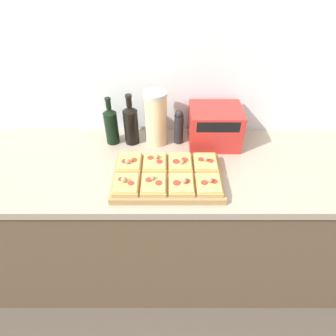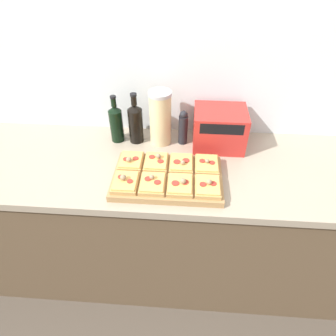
# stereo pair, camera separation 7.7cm
# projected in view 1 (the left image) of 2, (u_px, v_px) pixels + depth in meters

# --- Properties ---
(ground_plane) EXTENTS (12.00, 12.00, 0.00)m
(ground_plane) POSITION_uv_depth(u_px,v_px,m) (165.00, 308.00, 1.85)
(ground_plane) COLOR #4C4238
(wall_back) EXTENTS (6.00, 0.06, 2.50)m
(wall_back) POSITION_uv_depth(u_px,v_px,m) (164.00, 68.00, 1.56)
(wall_back) COLOR silver
(wall_back) RESTS_ON ground_plane
(kitchen_counter) EXTENTS (2.63, 0.67, 0.89)m
(kitchen_counter) POSITION_uv_depth(u_px,v_px,m) (165.00, 221.00, 1.81)
(kitchen_counter) COLOR brown
(kitchen_counter) RESTS_ON ground_plane
(cutting_board) EXTENTS (0.51, 0.32, 0.03)m
(cutting_board) POSITION_uv_depth(u_px,v_px,m) (168.00, 178.00, 1.42)
(cutting_board) COLOR #A37A4C
(cutting_board) RESTS_ON kitchen_counter
(pizza_slice_back_left) EXTENTS (0.11, 0.14, 0.05)m
(pizza_slice_back_left) POSITION_uv_depth(u_px,v_px,m) (130.00, 163.00, 1.46)
(pizza_slice_back_left) COLOR tan
(pizza_slice_back_left) RESTS_ON cutting_board
(pizza_slice_back_midleft) EXTENTS (0.11, 0.14, 0.05)m
(pizza_slice_back_midleft) POSITION_uv_depth(u_px,v_px,m) (155.00, 163.00, 1.46)
(pizza_slice_back_midleft) COLOR tan
(pizza_slice_back_midleft) RESTS_ON cutting_board
(pizza_slice_back_midright) EXTENTS (0.11, 0.14, 0.05)m
(pizza_slice_back_midright) POSITION_uv_depth(u_px,v_px,m) (181.00, 163.00, 1.46)
(pizza_slice_back_midright) COLOR tan
(pizza_slice_back_midright) RESTS_ON cutting_board
(pizza_slice_back_right) EXTENTS (0.11, 0.14, 0.05)m
(pizza_slice_back_right) POSITION_uv_depth(u_px,v_px,m) (206.00, 163.00, 1.46)
(pizza_slice_back_right) COLOR tan
(pizza_slice_back_right) RESTS_ON cutting_board
(pizza_slice_front_left) EXTENTS (0.11, 0.14, 0.06)m
(pizza_slice_front_left) POSITION_uv_depth(u_px,v_px,m) (127.00, 184.00, 1.34)
(pizza_slice_front_left) COLOR tan
(pizza_slice_front_left) RESTS_ON cutting_board
(pizza_slice_front_midleft) EXTENTS (0.11, 0.14, 0.05)m
(pizza_slice_front_midleft) POSITION_uv_depth(u_px,v_px,m) (154.00, 184.00, 1.34)
(pizza_slice_front_midleft) COLOR tan
(pizza_slice_front_midleft) RESTS_ON cutting_board
(pizza_slice_front_midright) EXTENTS (0.11, 0.14, 0.05)m
(pizza_slice_front_midright) POSITION_uv_depth(u_px,v_px,m) (182.00, 184.00, 1.34)
(pizza_slice_front_midright) COLOR tan
(pizza_slice_front_midright) RESTS_ON cutting_board
(pizza_slice_front_right) EXTENTS (0.11, 0.14, 0.05)m
(pizza_slice_front_right) POSITION_uv_depth(u_px,v_px,m) (209.00, 184.00, 1.34)
(pizza_slice_front_right) COLOR tan
(pizza_slice_front_right) RESTS_ON cutting_board
(olive_oil_bottle) EXTENTS (0.07, 0.07, 0.27)m
(olive_oil_bottle) POSITION_uv_depth(u_px,v_px,m) (112.00, 125.00, 1.60)
(olive_oil_bottle) COLOR black
(olive_oil_bottle) RESTS_ON kitchen_counter
(wine_bottle) EXTENTS (0.08, 0.08, 0.28)m
(wine_bottle) POSITION_uv_depth(u_px,v_px,m) (131.00, 124.00, 1.60)
(wine_bottle) COLOR black
(wine_bottle) RESTS_ON kitchen_counter
(grain_jar_tall) EXTENTS (0.12, 0.12, 0.30)m
(grain_jar_tall) POSITION_uv_depth(u_px,v_px,m) (156.00, 118.00, 1.58)
(grain_jar_tall) COLOR beige
(grain_jar_tall) RESTS_ON kitchen_counter
(pepper_mill) EXTENTS (0.05, 0.05, 0.20)m
(pepper_mill) POSITION_uv_depth(u_px,v_px,m) (179.00, 127.00, 1.61)
(pepper_mill) COLOR black
(pepper_mill) RESTS_ON kitchen_counter
(toaster_oven) EXTENTS (0.30, 0.22, 0.21)m
(toaster_oven) POSITION_uv_depth(u_px,v_px,m) (215.00, 126.00, 1.60)
(toaster_oven) COLOR red
(toaster_oven) RESTS_ON kitchen_counter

